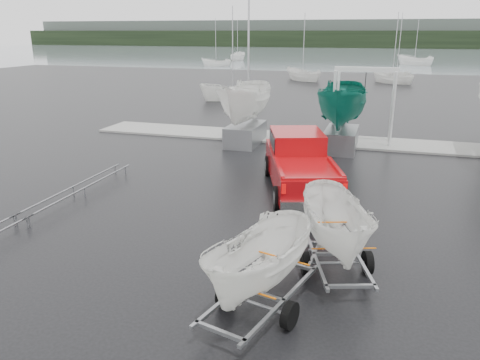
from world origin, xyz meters
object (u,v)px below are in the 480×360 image
trailer_parked (262,214)px  boat_hoist (364,95)px  pickup_truck (299,161)px  trailer_hitched (340,180)px

trailer_parked → boat_hoist: size_ratio=1.04×
pickup_truck → boat_hoist: (1.94, 8.58, 1.57)m
trailer_hitched → boat_hoist: 14.94m
trailer_hitched → pickup_truck: bearing=90.0°
pickup_truck → trailer_hitched: trailer_hitched is taller
trailer_hitched → trailer_parked: 2.77m
pickup_truck → boat_hoist: size_ratio=1.63×
trailer_hitched → trailer_parked: trailer_hitched is taller
trailer_parked → boat_hoist: bearing=100.9°
pickup_truck → trailer_parked: 8.90m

